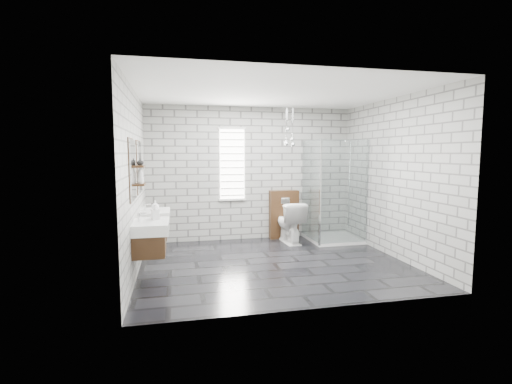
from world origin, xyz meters
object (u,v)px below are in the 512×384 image
object	(u,v)px
shower_enclosure	(331,217)
toilet	(290,222)
vanity_right	(152,216)
vanity_left	(148,228)
cistern_panel	(284,214)

from	to	relation	value
shower_enclosure	toilet	distance (m)	0.84
vanity_right	shower_enclosure	xyz separation A→B (m)	(3.41, 0.68, -0.25)
toilet	vanity_right	bearing A→B (deg)	14.29
vanity_left	vanity_right	bearing A→B (deg)	90.00
vanity_left	toilet	xyz separation A→B (m)	(2.58, 1.79, -0.35)
toilet	vanity_left	bearing A→B (deg)	31.82
cistern_panel	shower_enclosure	world-z (taller)	shower_enclosure
vanity_left	vanity_right	xyz separation A→B (m)	(0.00, 0.99, 0.00)
vanity_left	shower_enclosure	bearing A→B (deg)	26.10
vanity_left	toilet	size ratio (longest dim) A/B	1.92
vanity_left	toilet	distance (m)	3.15
vanity_left	vanity_right	world-z (taller)	same
cistern_panel	shower_enclosure	bearing A→B (deg)	-31.88
vanity_left	shower_enclosure	xyz separation A→B (m)	(3.41, 1.67, -0.25)
cistern_panel	vanity_left	bearing A→B (deg)	-139.68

